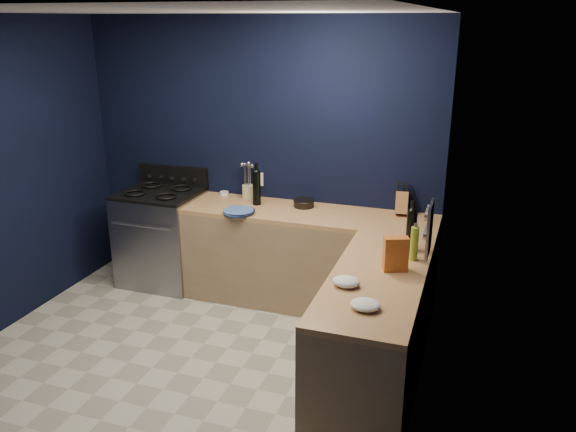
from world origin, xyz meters
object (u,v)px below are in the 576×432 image
at_px(plate_stack, 239,212).
at_px(knife_block, 402,203).
at_px(gas_range, 162,239).
at_px(crouton_bag, 396,254).
at_px(utensil_crock, 248,192).

bearing_deg(plate_stack, knife_block, 18.82).
relative_size(plate_stack, knife_block, 1.38).
bearing_deg(gas_range, plate_stack, -13.13).
xyz_separation_m(plate_stack, crouton_bag, (1.52, -0.79, 0.11)).
relative_size(gas_range, utensil_crock, 6.94).
bearing_deg(gas_range, crouton_bag, -22.32).
xyz_separation_m(plate_stack, utensil_crock, (-0.10, 0.46, 0.05)).
bearing_deg(knife_block, gas_range, 178.48).
relative_size(knife_block, crouton_bag, 0.81).
relative_size(gas_range, crouton_bag, 3.76).
height_order(gas_range, knife_block, knife_block).
relative_size(gas_range, knife_block, 4.64).
distance_m(utensil_crock, crouton_bag, 2.05).
bearing_deg(utensil_crock, crouton_bag, -37.68).
bearing_deg(gas_range, utensil_crock, 15.80).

